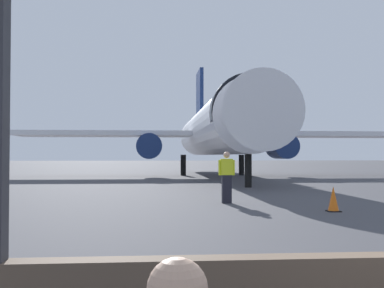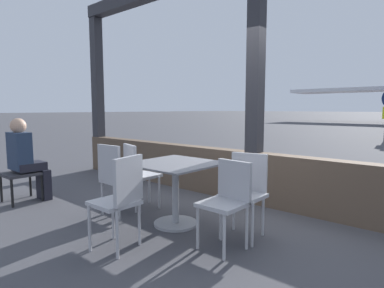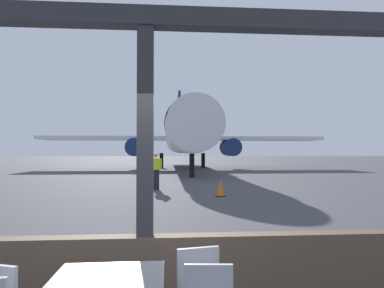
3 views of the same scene
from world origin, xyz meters
The scene contains 5 objects.
ground_plane centered at (0.00, 40.00, 0.00)m, with size 220.00×220.00×0.00m, color #424247.
window_frame centered at (0.00, 0.00, 1.22)m, with size 8.21×0.24×3.59m.
airplane centered at (2.04, 31.22, 3.60)m, with size 30.73×31.10×10.55m.
ground_crew_worker centered at (-0.26, 11.70, 0.90)m, with size 0.57×0.22×1.74m.
traffic_cone centered at (2.43, 9.09, 0.35)m, with size 0.36×0.36×0.73m.
Camera 3 is at (0.27, -4.16, 1.78)m, focal length 31.00 mm.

